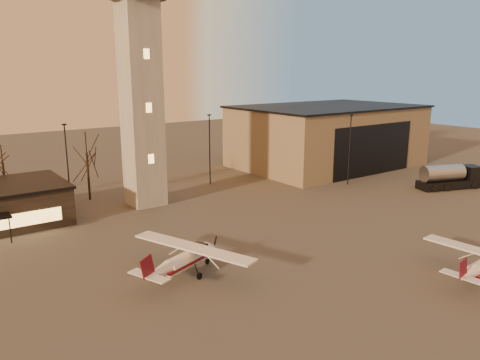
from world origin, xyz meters
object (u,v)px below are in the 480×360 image
Objects in this scene: control_tower at (140,69)px; cessna_rear at (190,261)px; hangar at (327,136)px; fuel_truck at (449,179)px.

control_tower is 26.55m from cessna_rear.
fuel_truck is (1.80, -21.84, -3.81)m from hangar.
fuel_truck is at bearing -16.14° from cessna_rear.
fuel_truck is at bearing -85.29° from hangar.
fuel_truck is (37.80, -17.86, -14.98)m from control_tower.
fuel_truck reaches higher than cessna_rear.
hangar is at bearing 10.58° from cessna_rear.
control_tower reaches higher than fuel_truck.
hangar is 48.90m from cessna_rear.
hangar is 3.21× the size of fuel_truck.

